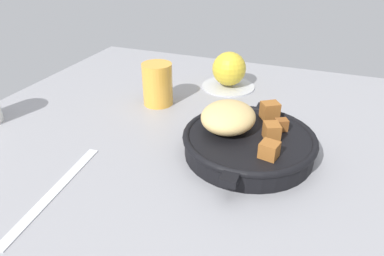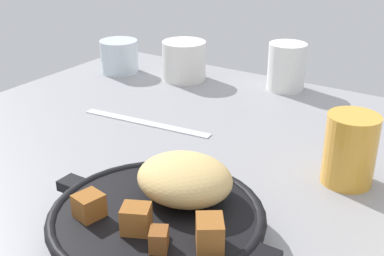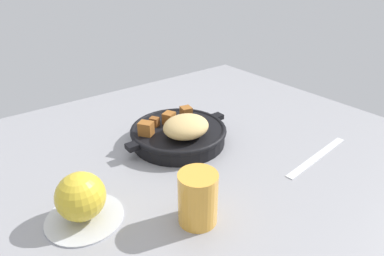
{
  "view_description": "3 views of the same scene",
  "coord_description": "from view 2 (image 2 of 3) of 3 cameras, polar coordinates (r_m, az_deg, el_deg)",
  "views": [
    {
      "loc": [
        -48.01,
        -17.74,
        33.09
      ],
      "look_at": [
        -0.79,
        0.36,
        4.84
      ],
      "focal_mm": 32.82,
      "sensor_mm": 36.0,
      "label": 1
    },
    {
      "loc": [
        28.49,
        -42.7,
        32.23
      ],
      "look_at": [
        -1.52,
        4.04,
        7.35
      ],
      "focal_mm": 46.67,
      "sensor_mm": 36.0,
      "label": 2
    },
    {
      "loc": [
        41.28,
        46.6,
        38.72
      ],
      "look_at": [
        4.63,
        -0.62,
        7.7
      ],
      "focal_mm": 30.75,
      "sensor_mm": 36.0,
      "label": 3
    }
  ],
  "objects": [
    {
      "name": "white_creamer_pitcher",
      "position": [
        0.96,
        10.75,
        6.91
      ],
      "size": [
        7.06,
        7.06,
        8.88
      ],
      "primitive_type": "cylinder",
      "color": "white",
      "rests_on": "ground_plane"
    },
    {
      "name": "water_glass_short",
      "position": [
        1.06,
        -8.32,
        8.1
      ],
      "size": [
        7.86,
        7.86,
        6.75
      ],
      "primitive_type": "cylinder",
      "color": "silver",
      "rests_on": "ground_plane"
    },
    {
      "name": "butter_knife",
      "position": [
        0.81,
        -5.32,
        0.65
      ],
      "size": [
        22.89,
        3.81,
        0.36
      ],
      "primitive_type": "cube",
      "rotation": [
        0.0,
        0.0,
        0.1
      ],
      "color": "silver",
      "rests_on": "ground_plane"
    },
    {
      "name": "cast_iron_skillet",
      "position": [
        0.52,
        -3.5,
        -10.11
      ],
      "size": [
        26.65,
        22.36,
        8.23
      ],
      "color": "black",
      "rests_on": "ground_plane"
    },
    {
      "name": "ceramic_mug_white",
      "position": [
        1.0,
        -0.91,
        7.71
      ],
      "size": [
        8.66,
        8.66,
        7.73
      ],
      "primitive_type": "cylinder",
      "color": "silver",
      "rests_on": "ground_plane"
    },
    {
      "name": "juice_glass_amber",
      "position": [
        0.65,
        17.61,
        -2.35
      ],
      "size": [
        6.47,
        6.47,
        9.12
      ],
      "primitive_type": "cylinder",
      "color": "gold",
      "rests_on": "ground_plane"
    },
    {
      "name": "ground_plane",
      "position": [
        0.61,
        -0.86,
        -8.95
      ],
      "size": [
        99.46,
        96.91,
        2.4
      ],
      "primitive_type": "cube",
      "color": "gray"
    }
  ]
}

